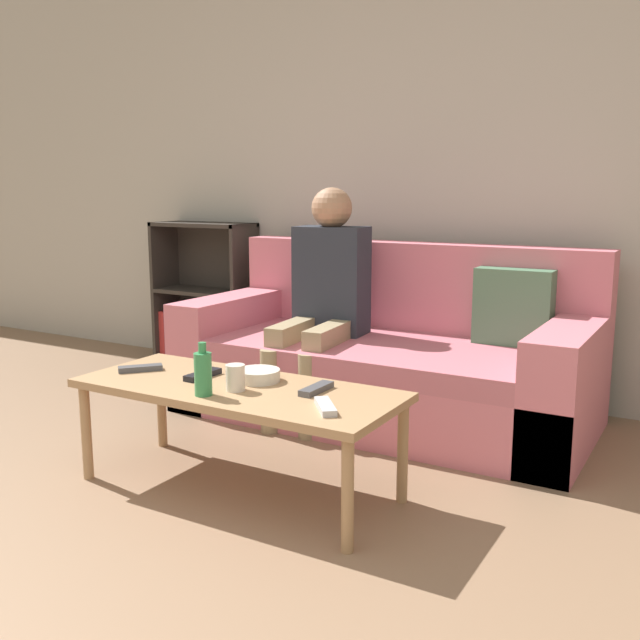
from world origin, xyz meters
name	(u,v)px	position (x,y,z in m)	size (l,w,h in m)	color
wall_back	(458,154)	(0.00, 2.96, 1.30)	(12.00, 0.06, 2.60)	#B7B2A8
couch	(388,362)	(-0.12, 2.39, 0.27)	(1.98, 0.92, 0.84)	#D1707F
bookshelf	(205,310)	(-1.61, 2.81, 0.35)	(0.67, 0.28, 0.91)	#332D28
coffee_table	(237,396)	(-0.23, 1.29, 0.37)	(1.23, 0.50, 0.41)	#A87F56
person_adult	(325,287)	(-0.43, 2.30, 0.64)	(0.38, 0.65, 1.13)	#9E8966
cup_near	(235,378)	(-0.19, 1.24, 0.45)	(0.07, 0.07, 0.10)	silver
tv_remote_0	(203,375)	(-0.41, 1.32, 0.42)	(0.05, 0.17, 0.02)	black
tv_remote_1	(316,389)	(0.07, 1.37, 0.42)	(0.05, 0.17, 0.02)	#47474C
tv_remote_2	(140,368)	(-0.69, 1.27, 0.42)	(0.15, 0.16, 0.02)	#47474C
tv_remote_3	(325,407)	(0.20, 1.20, 0.42)	(0.15, 0.16, 0.02)	#B7B7BC
snack_bowl	(258,375)	(-0.19, 1.38, 0.43)	(0.16, 0.16, 0.05)	beige
bottle	(203,373)	(-0.25, 1.13, 0.49)	(0.06, 0.06, 0.19)	#33844C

